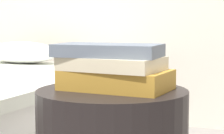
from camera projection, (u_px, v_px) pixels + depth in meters
book_ochre at (116, 80)px, 1.23m from camera, size 0.31×0.20×0.06m
book_cream at (111, 63)px, 1.23m from camera, size 0.29×0.20×0.04m
book_slate at (108, 50)px, 1.22m from camera, size 0.30×0.16×0.04m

